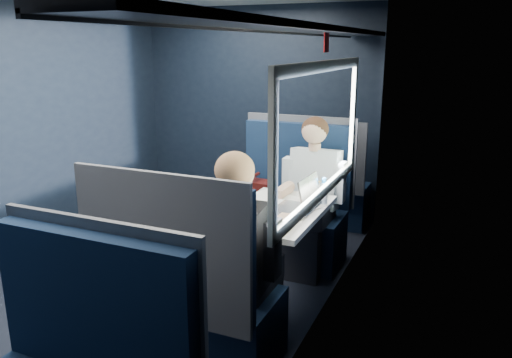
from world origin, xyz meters
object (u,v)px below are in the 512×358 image
at_px(seat_bay_near, 288,212).
at_px(bottle_small, 324,193).
at_px(seat_row_front, 319,187).
at_px(cup, 319,191).
at_px(woman, 239,248).
at_px(man, 311,188).
at_px(laptop, 301,202).
at_px(seat_bay_far, 189,301).
at_px(table, 273,219).

height_order(seat_bay_near, bottle_small, seat_bay_near).
height_order(seat_row_front, cup, seat_row_front).
xyz_separation_m(woman, bottle_small, (0.23, 0.96, 0.10)).
height_order(man, woman, same).
relative_size(seat_bay_near, cup, 14.22).
relative_size(laptop, bottle_small, 1.78).
bearing_deg(laptop, seat_bay_far, -112.95).
relative_size(table, woman, 0.76).
xyz_separation_m(seat_bay_far, cup, (0.39, 1.31, 0.37)).
relative_size(seat_bay_far, cup, 14.22).
relative_size(table, laptop, 2.77).
distance_m(table, cup, 0.50).
height_order(man, bottle_small, man).
height_order(bottle_small, cup, bottle_small).
bearing_deg(laptop, woman, -100.14).
bearing_deg(seat_bay_near, man, -33.45).
bearing_deg(woman, seat_row_front, 95.70).
relative_size(man, woman, 1.00).
distance_m(seat_bay_near, bottle_small, 0.89).
xyz_separation_m(seat_row_front, woman, (0.25, -2.50, 0.32)).
bearing_deg(seat_row_front, cup, -73.98).
bearing_deg(woman, bottle_small, 76.54).
height_order(seat_bay_near, woman, woman).
bearing_deg(cup, seat_bay_far, -106.50).
bearing_deg(bottle_small, seat_row_front, 107.29).
bearing_deg(seat_bay_far, bottle_small, 66.96).
distance_m(seat_row_front, bottle_small, 1.67).
height_order(man, laptop, man).
bearing_deg(seat_bay_near, seat_row_front, 89.14).
height_order(man, cup, man).
distance_m(seat_bay_far, laptop, 1.06).
height_order(seat_bay_near, seat_row_front, seat_bay_near).
relative_size(table, seat_bay_far, 0.79).
distance_m(seat_bay_far, cup, 1.42).
distance_m(table, seat_bay_near, 0.93).
relative_size(seat_bay_near, seat_bay_far, 1.00).
xyz_separation_m(seat_row_front, laptop, (0.38, -1.77, 0.40)).
relative_size(seat_bay_far, bottle_small, 6.23).
relative_size(seat_row_front, cup, 13.09).
relative_size(seat_bay_far, laptop, 3.49).
bearing_deg(table, seat_bay_near, 102.68).
distance_m(man, laptop, 0.69).
height_order(seat_bay_far, woman, woman).
distance_m(seat_row_front, woman, 2.54).
bearing_deg(man, seat_bay_far, -99.03).
xyz_separation_m(table, bottle_small, (0.30, 0.25, 0.17)).
bearing_deg(laptop, seat_bay_near, 114.98).
height_order(table, seat_bay_far, seat_bay_far).
bearing_deg(seat_row_front, laptop, -77.86).
bearing_deg(seat_bay_near, seat_bay_far, -89.54).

